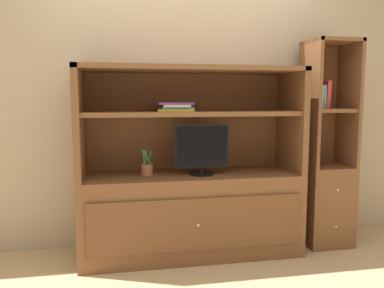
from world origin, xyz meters
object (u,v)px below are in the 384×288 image
media_console (191,195)px  bookshelf_tall (325,176)px  tv_monitor (202,150)px  magazine_stack (175,107)px  potted_plant (147,169)px  upright_book_row (320,96)px

media_console → bookshelf_tall: size_ratio=1.00×
tv_monitor → bookshelf_tall: (1.13, 0.06, -0.27)m
magazine_stack → bookshelf_tall: (1.34, 0.01, -0.61)m
magazine_stack → bookshelf_tall: size_ratio=0.19×
tv_monitor → potted_plant: tv_monitor is taller
media_console → magazine_stack: bearing=-177.5°
magazine_stack → upright_book_row: upright_book_row is taller
magazine_stack → bookshelf_tall: bookshelf_tall is taller
bookshelf_tall → upright_book_row: size_ratio=7.54×
tv_monitor → potted_plant: 0.47m
media_console → potted_plant: bearing=179.9°
media_console → upright_book_row: size_ratio=7.58×
tv_monitor → upright_book_row: (1.05, 0.06, 0.43)m
media_console → magazine_stack: media_console is taller
potted_plant → magazine_stack: magazine_stack is taller
bookshelf_tall → media_console: bearing=-179.8°
media_console → bookshelf_tall: 1.22m
tv_monitor → bookshelf_tall: 1.17m
tv_monitor → bookshelf_tall: size_ratio=0.25×
potted_plant → bookshelf_tall: (1.57, 0.00, -0.12)m
tv_monitor → magazine_stack: size_ratio=1.29×
bookshelf_tall → upright_book_row: 0.70m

